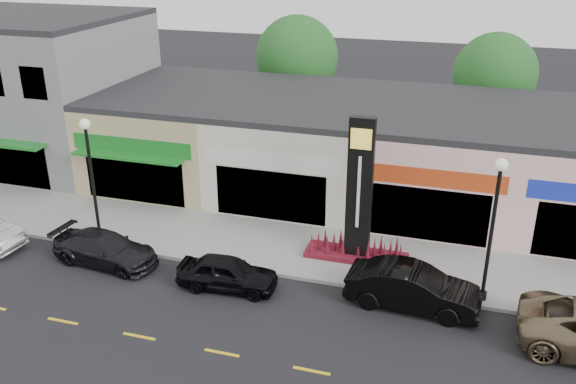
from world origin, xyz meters
name	(u,v)px	position (x,y,z in m)	size (l,w,h in m)	color
ground	(253,303)	(0.00, 0.00, 0.00)	(120.00, 120.00, 0.00)	black
sidewalk	(288,247)	(0.00, 4.35, 0.07)	(52.00, 4.30, 0.15)	gray
curb	(271,273)	(0.00, 2.10, 0.07)	(52.00, 0.20, 0.15)	gray
building_grey_2story	(29,87)	(-18.00, 11.48, 4.14)	(12.00, 10.95, 8.30)	slate
shop_beige	(178,130)	(-8.50, 11.46, 2.40)	(7.00, 10.85, 4.80)	tan
shop_cream	(300,142)	(-1.50, 11.47, 2.40)	(7.00, 10.01, 4.80)	beige
shop_pink_w	(436,155)	(5.50, 11.47, 2.40)	(7.00, 10.01, 4.80)	beige
tree_rear_west	(297,57)	(-4.00, 19.50, 5.22)	(5.20, 5.20, 7.83)	#382619
tree_rear_mid	(495,74)	(8.00, 19.50, 4.88)	(4.80, 4.80, 7.29)	#382619
lamp_west_near	(91,169)	(-8.00, 2.50, 3.48)	(0.44, 0.44, 5.47)	black
lamp_east_near	(494,217)	(8.00, 2.50, 3.48)	(0.44, 0.44, 5.47)	black
pylon_sign	(358,211)	(3.00, 4.20, 2.27)	(4.20, 1.30, 6.00)	maroon
car_dark_sedan	(105,249)	(-6.77, 1.03, 0.65)	(4.48, 1.82, 1.30)	black
car_black_sedan	(228,273)	(-1.28, 0.70, 0.65)	(3.82, 1.54, 1.30)	black
car_black_conv	(413,288)	(5.57, 1.46, 0.79)	(4.78, 1.67, 1.57)	black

